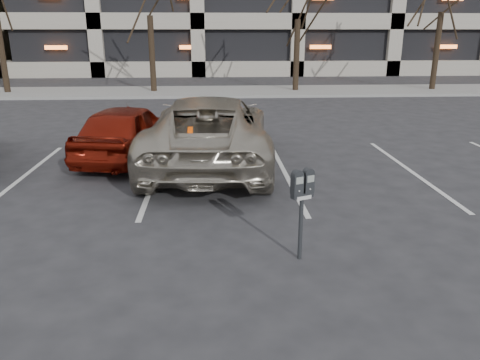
# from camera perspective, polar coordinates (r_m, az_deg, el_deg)

# --- Properties ---
(ground) EXTENTS (140.00, 140.00, 0.00)m
(ground) POSITION_cam_1_polar(r_m,az_deg,el_deg) (7.97, -2.00, -4.16)
(ground) COLOR #28282B
(ground) RESTS_ON ground
(sidewalk) EXTENTS (80.00, 4.00, 0.12)m
(sidewalk) POSITION_cam_1_polar(r_m,az_deg,el_deg) (23.57, -3.04, 10.71)
(sidewalk) COLOR gray
(sidewalk) RESTS_ON ground
(stall_lines) EXTENTS (16.90, 5.20, 0.00)m
(stall_lines) POSITION_cam_1_polar(r_m,az_deg,el_deg) (10.21, -10.22, 0.60)
(stall_lines) COLOR silver
(stall_lines) RESTS_ON ground
(parking_meter) EXTENTS (0.34, 0.24, 1.25)m
(parking_meter) POSITION_cam_1_polar(r_m,az_deg,el_deg) (6.16, 7.59, -1.51)
(parking_meter) COLOR black
(parking_meter) RESTS_ON ground
(suv_silver) EXTENTS (2.94, 5.86, 1.60)m
(suv_silver) POSITION_cam_1_polar(r_m,az_deg,el_deg) (10.67, -3.79, 5.98)
(suv_silver) COLOR #B8B09D
(suv_silver) RESTS_ON ground
(car_red) EXTENTS (2.23, 4.14, 1.34)m
(car_red) POSITION_cam_1_polar(r_m,az_deg,el_deg) (11.58, -13.62, 5.81)
(car_red) COLOR maroon
(car_red) RESTS_ON ground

